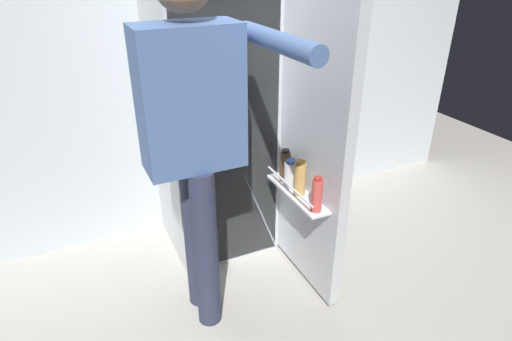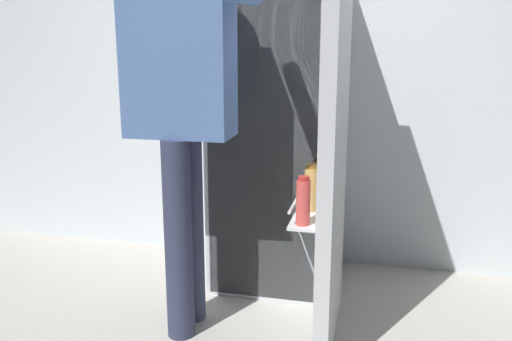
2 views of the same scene
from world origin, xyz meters
The scene contains 4 objects.
ground_plane centered at (0.00, 0.00, 0.00)m, with size 6.66×6.66×0.00m, color #B7B2A8.
kitchen_wall centered at (0.00, 0.89, 1.30)m, with size 4.40×0.10×2.60m, color silver.
refrigerator centered at (0.03, 0.49, 0.80)m, with size 0.68×1.20×1.60m.
person centered at (-0.29, -0.06, 1.07)m, with size 0.56×0.77×1.76m.
Camera 1 is at (-0.79, -1.79, 1.76)m, focal length 30.26 mm.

